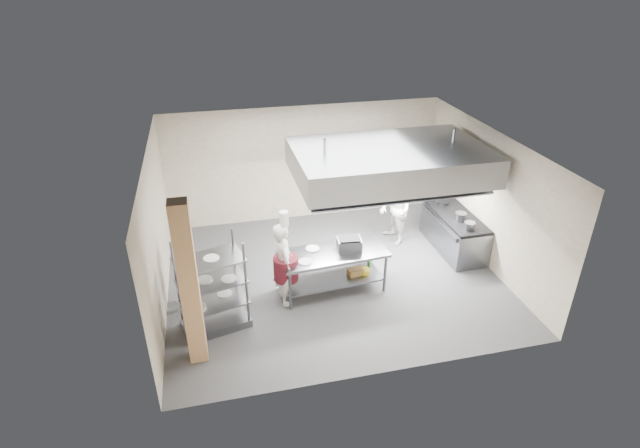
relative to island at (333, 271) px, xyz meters
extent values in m
plane|color=#3C3C3E|center=(0.13, 0.49, -0.46)|extent=(7.00, 7.00, 0.00)
plane|color=silver|center=(0.13, 0.49, 2.54)|extent=(7.00, 7.00, 0.00)
plane|color=#A1947F|center=(0.13, 3.49, 1.04)|extent=(7.00, 0.00, 7.00)
plane|color=#A1947F|center=(-3.37, 0.49, 1.04)|extent=(0.00, 6.00, 6.00)
plane|color=#A1947F|center=(3.63, 0.49, 1.04)|extent=(0.00, 6.00, 6.00)
cube|color=tan|center=(-2.77, -1.41, 1.04)|extent=(0.30, 0.30, 3.00)
cube|color=gray|center=(1.43, 0.89, 1.94)|extent=(4.00, 2.50, 0.60)
cube|color=white|center=(0.53, 0.89, 1.62)|extent=(1.60, 0.12, 0.04)
cube|color=white|center=(2.33, 0.89, 1.62)|extent=(1.60, 0.12, 0.04)
cube|color=gray|center=(1.93, 3.33, 1.04)|extent=(1.50, 0.28, 0.04)
cube|color=gray|center=(0.00, 0.00, 0.42)|extent=(2.24, 1.08, 0.06)
cube|color=slate|center=(0.00, 0.00, -0.16)|extent=(2.06, 0.98, 0.04)
cube|color=slate|center=(3.21, 0.99, -0.04)|extent=(0.80, 2.00, 0.84)
cube|color=black|center=(3.21, 0.99, 0.41)|extent=(0.78, 1.96, 0.06)
imported|color=silver|center=(-1.03, -0.15, 0.42)|extent=(0.47, 0.67, 1.76)
imported|color=white|center=(1.95, 1.60, 0.43)|extent=(0.75, 0.92, 1.77)
imported|color=white|center=(-2.87, 0.21, 0.40)|extent=(0.53, 1.05, 1.72)
cube|color=slate|center=(0.35, 0.06, 0.57)|extent=(0.52, 0.42, 0.23)
cube|color=olive|center=(0.48, -0.03, -0.07)|extent=(0.33, 0.25, 0.13)
cylinder|color=gray|center=(3.17, 0.72, 0.53)|extent=(0.26, 0.26, 0.18)
cylinder|color=white|center=(-2.44, -0.63, 0.13)|extent=(0.28, 0.28, 0.05)
camera|label=1|loc=(-2.23, -8.32, 5.67)|focal=28.00mm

